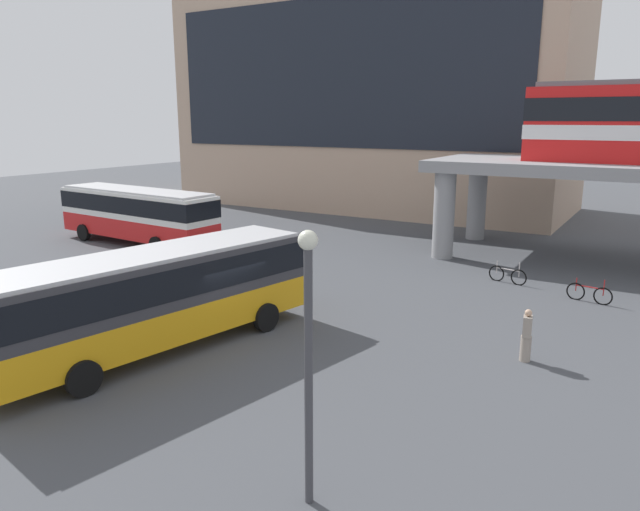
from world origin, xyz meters
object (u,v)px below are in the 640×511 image
(bicycle_red, at_px, (589,293))
(bicycle_silver, at_px, (507,275))
(bus_secondary, at_px, (137,210))
(pedestrian_by_bike_rack, at_px, (526,337))
(bus_main, at_px, (155,291))
(station_building, at_px, (374,90))

(bicycle_red, bearing_deg, bicycle_silver, 161.47)
(bus_secondary, bearing_deg, pedestrian_by_bike_rack, -14.21)
(bicycle_red, bearing_deg, pedestrian_by_bike_rack, -96.61)
(pedestrian_by_bike_rack, bearing_deg, bicycle_silver, 107.21)
(bus_secondary, relative_size, pedestrian_by_bike_rack, 6.79)
(bicycle_red, bearing_deg, bus_main, -131.19)
(bicycle_red, relative_size, pedestrian_by_bike_rack, 1.08)
(bus_main, height_order, bus_secondary, same)
(bicycle_silver, bearing_deg, bus_main, -118.59)
(bicycle_silver, xyz_separation_m, bicycle_red, (3.52, -1.18, 0.00))
(bicycle_silver, bearing_deg, pedestrian_by_bike_rack, -72.79)
(station_building, distance_m, bicycle_silver, 26.52)
(bus_secondary, bearing_deg, station_building, 78.15)
(station_building, height_order, bicycle_silver, station_building)
(bus_main, height_order, pedestrian_by_bike_rack, bus_main)
(bus_main, relative_size, bicycle_silver, 6.40)
(bus_main, relative_size, bicycle_red, 6.38)
(pedestrian_by_bike_rack, bearing_deg, station_building, 124.23)
(bus_secondary, height_order, pedestrian_by_bike_rack, bus_secondary)
(bicycle_silver, bearing_deg, bicycle_red, -18.53)
(bicycle_silver, xyz_separation_m, pedestrian_by_bike_rack, (2.66, -8.59, 0.41))
(station_building, xyz_separation_m, bicycle_silver, (16.12, -19.01, -9.07))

